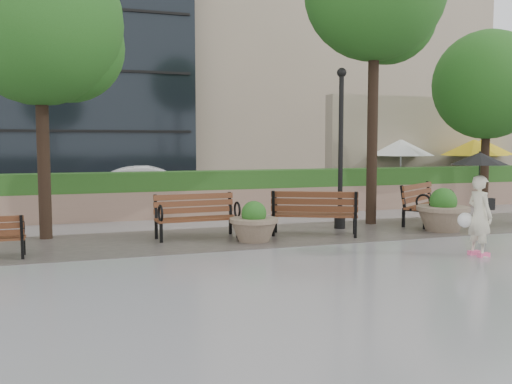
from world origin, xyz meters
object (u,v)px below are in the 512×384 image
object	(u,v)px
bench_3	(427,212)
car_right	(152,186)
bench_1	(197,226)
planter_left	(254,226)
bench_2	(314,222)
planter_right	(443,214)
pedestrian	(479,193)
lamppost	(341,159)

from	to	relation	value
bench_3	car_right	distance (m)	9.48
bench_1	planter_left	xyz separation A→B (m)	(1.10, -0.80, 0.05)
bench_2	bench_3	xyz separation A→B (m)	(3.67, 0.75, 0.00)
planter_right	pedestrian	distance (m)	3.16
bench_3	planter_right	size ratio (longest dim) A/B	1.63
car_right	pedestrian	size ratio (longest dim) A/B	2.08
bench_2	lamppost	distance (m)	1.97
bench_2	planter_right	distance (m)	3.32
bench_2	pedestrian	size ratio (longest dim) A/B	1.06
bench_1	pedestrian	distance (m)	6.07
bench_1	bench_2	xyz separation A→B (m)	(2.72, -0.49, 0.02)
bench_1	lamppost	xyz separation A→B (m)	(3.79, 0.28, 1.49)
bench_3	planter_left	xyz separation A→B (m)	(-5.29, -1.05, 0.03)
planter_left	pedestrian	world-z (taller)	pedestrian
planter_left	bench_2	bearing A→B (deg)	10.60
planter_left	pedestrian	distance (m)	4.72
planter_left	car_right	distance (m)	8.21
bench_2	planter_left	distance (m)	1.64
planter_right	car_right	size ratio (longest dim) A/B	0.31
bench_1	planter_left	size ratio (longest dim) A/B	1.77
pedestrian	bench_3	bearing A→B (deg)	-26.03
planter_left	car_right	bearing A→B (deg)	96.97
bench_3	pedestrian	world-z (taller)	pedestrian
bench_2	bench_3	distance (m)	3.75
bench_1	bench_2	size ratio (longest dim) A/B	0.90
bench_1	pedestrian	world-z (taller)	pedestrian
planter_left	lamppost	world-z (taller)	lamppost
bench_1	planter_left	distance (m)	1.36
planter_left	planter_right	world-z (taller)	planter_right
bench_3	planter_right	xyz separation A→B (m)	(-0.38, -1.18, 0.10)
bench_1	car_right	bearing A→B (deg)	86.45
lamppost	pedestrian	distance (m)	4.12
car_right	bench_3	bearing A→B (deg)	-131.57
bench_3	bench_2	bearing A→B (deg)	156.83
planter_right	lamppost	world-z (taller)	lamppost
bench_1	bench_3	xyz separation A→B (m)	(6.39, 0.25, 0.02)
bench_2	planter_right	bearing A→B (deg)	-160.99
planter_right	lamppost	xyz separation A→B (m)	(-2.22, 1.21, 1.37)
bench_1	bench_3	bearing A→B (deg)	-0.44
bench_2	planter_left	world-z (taller)	bench_2
bench_2	lamppost	xyz separation A→B (m)	(1.07, 0.77, 1.47)
bench_1	planter_right	distance (m)	6.08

